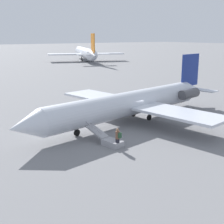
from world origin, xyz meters
TOP-DOWN VIEW (x-y plane):
  - ground_plane at (0.00, 0.00)m, footprint 600.00×600.00m
  - airplane_main at (-0.90, -0.14)m, footprint 28.06×21.25m
  - airplane_far_left at (-38.53, -74.04)m, footprint 27.55×35.74m
  - boarding_stairs at (5.87, 4.78)m, footprint 1.62×4.12m
  - passenger at (5.82, 5.98)m, footprint 0.37×0.56m

SIDE VIEW (x-z plane):
  - ground_plane at x=0.00m, z-range 0.00..0.00m
  - boarding_stairs at x=5.87m, z-range -0.48..1.23m
  - passenger at x=5.82m, z-range 0.13..1.87m
  - airplane_main at x=-0.90m, z-range -1.37..5.48m
  - airplane_far_left at x=-38.53m, z-range -1.96..7.81m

